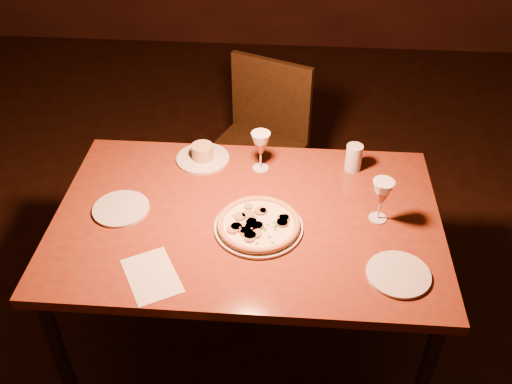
{
  "coord_description": "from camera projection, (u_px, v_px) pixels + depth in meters",
  "views": [
    {
      "loc": [
        -0.05,
        -1.53,
        2.28
      ],
      "look_at": [
        -0.19,
        0.19,
        0.89
      ],
      "focal_mm": 40.0,
      "sensor_mm": 36.0,
      "label": 1
    }
  ],
  "objects": [
    {
      "name": "wine_glass_far",
      "position": [
        261.0,
        151.0,
        2.42
      ],
      "size": [
        0.08,
        0.08,
        0.18
      ],
      "primitive_type": null,
      "color": "#A65745",
      "rests_on": "dining_table"
    },
    {
      "name": "menu_card",
      "position": [
        152.0,
        276.0,
        1.98
      ],
      "size": [
        0.26,
        0.29,
        0.0
      ],
      "primitive_type": "cube",
      "rotation": [
        0.0,
        0.0,
        0.52
      ],
      "color": "beige",
      "rests_on": "dining_table"
    },
    {
      "name": "chair_far",
      "position": [
        259.0,
        141.0,
        3.11
      ],
      "size": [
        0.61,
        0.61,
        0.96
      ],
      "rotation": [
        0.0,
        0.0,
        -0.39
      ],
      "color": "black",
      "rests_on": "floor"
    },
    {
      "name": "floor",
      "position": [
        293.0,
        370.0,
        2.62
      ],
      "size": [
        7.0,
        7.0,
        0.0
      ],
      "primitive_type": "plane",
      "color": "black",
      "rests_on": "ground"
    },
    {
      "name": "dining_table",
      "position": [
        247.0,
        229.0,
        2.27
      ],
      "size": [
        1.51,
        0.97,
        0.81
      ],
      "rotation": [
        0.0,
        0.0,
        0.0
      ],
      "color": "brown",
      "rests_on": "floor"
    },
    {
      "name": "side_plate_near",
      "position": [
        398.0,
        274.0,
        1.98
      ],
      "size": [
        0.22,
        0.22,
        0.01
      ],
      "primitive_type": "cylinder",
      "color": "silver",
      "rests_on": "dining_table"
    },
    {
      "name": "pendant_light",
      "position": [
        245.0,
        30.0,
        1.75
      ],
      "size": [
        0.12,
        0.12,
        0.12
      ],
      "primitive_type": "sphere",
      "color": "#EE7442",
      "rests_on": "ceiling"
    },
    {
      "name": "wine_glass_right",
      "position": [
        381.0,
        200.0,
        2.16
      ],
      "size": [
        0.08,
        0.08,
        0.18
      ],
      "primitive_type": null,
      "color": "#A65745",
      "rests_on": "dining_table"
    },
    {
      "name": "side_plate_left",
      "position": [
        121.0,
        209.0,
        2.25
      ],
      "size": [
        0.22,
        0.22,
        0.01
      ],
      "primitive_type": "cylinder",
      "color": "silver",
      "rests_on": "dining_table"
    },
    {
      "name": "ramekin_saucer",
      "position": [
        203.0,
        155.0,
        2.51
      ],
      "size": [
        0.23,
        0.23,
        0.07
      ],
      "color": "silver",
      "rests_on": "dining_table"
    },
    {
      "name": "pizza_plate",
      "position": [
        259.0,
        225.0,
        2.16
      ],
      "size": [
        0.34,
        0.34,
        0.04
      ],
      "color": "silver",
      "rests_on": "dining_table"
    },
    {
      "name": "water_tumbler",
      "position": [
        354.0,
        158.0,
        2.43
      ],
      "size": [
        0.07,
        0.07,
        0.12
      ],
      "primitive_type": "cylinder",
      "color": "silver",
      "rests_on": "dining_table"
    }
  ]
}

